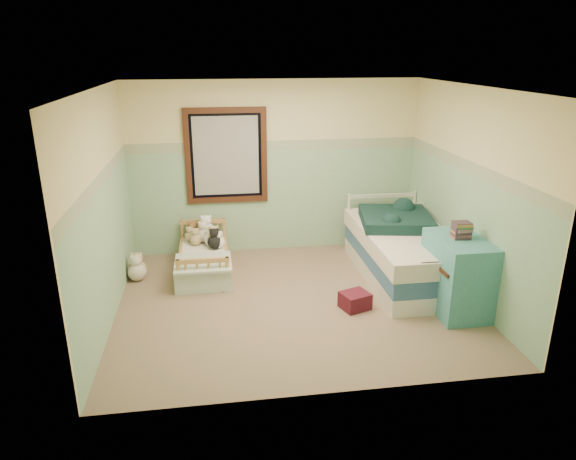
{
  "coord_description": "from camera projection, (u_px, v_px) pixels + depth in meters",
  "views": [
    {
      "loc": [
        -0.91,
        -5.55,
        2.88
      ],
      "look_at": [
        -0.02,
        0.35,
        0.79
      ],
      "focal_mm": 32.25,
      "sensor_mm": 36.0,
      "label": 1
    }
  ],
  "objects": [
    {
      "name": "twin_mattress",
      "position": [
        406.0,
        239.0,
        6.73
      ],
      "size": [
        1.1,
        2.17,
        0.22
      ],
      "primitive_type": "cube",
      "color": "white",
      "rests_on": "twin_boxspring"
    },
    {
      "name": "twin_boxspring",
      "position": [
        405.0,
        255.0,
        6.8
      ],
      "size": [
        1.06,
        2.12,
        0.22
      ],
      "primitive_type": "cube",
      "color": "navy",
      "rests_on": "twin_bed_frame"
    },
    {
      "name": "plush_floor_tan",
      "position": [
        138.0,
        270.0,
        6.83
      ],
      "size": [
        0.25,
        0.25,
        0.25
      ],
      "primitive_type": "sphere",
      "color": "tan",
      "rests_on": "floor"
    },
    {
      "name": "wall_right",
      "position": [
        469.0,
        195.0,
        6.14
      ],
      "size": [
        0.04,
        3.6,
        2.5
      ],
      "primitive_type": "cube",
      "color": "beige",
      "rests_on": "floor"
    },
    {
      "name": "border_strip",
      "position": [
        275.0,
        146.0,
        7.41
      ],
      "size": [
        4.2,
        0.01,
        0.15
      ],
      "primitive_type": "cube",
      "color": "#436048",
      "rests_on": "wall_back"
    },
    {
      "name": "extra_plush_2",
      "position": [
        219.0,
        242.0,
        7.1
      ],
      "size": [
        0.17,
        0.17,
        0.17
      ],
      "primitive_type": "sphere",
      "color": "white",
      "rests_on": "toddler_mattress"
    },
    {
      "name": "window_frame",
      "position": [
        226.0,
        156.0,
        7.33
      ],
      "size": [
        1.16,
        0.06,
        1.36
      ],
      "primitive_type": "cube",
      "color": "black",
      "rests_on": "wall_back"
    },
    {
      "name": "patchwork_quilt",
      "position": [
        203.0,
        263.0,
        6.61
      ],
      "size": [
        0.72,
        0.66,
        0.03
      ],
      "primitive_type": "cube",
      "color": "#94BADF",
      "rests_on": "toddler_mattress"
    },
    {
      "name": "window_blinds",
      "position": [
        226.0,
        156.0,
        7.34
      ],
      "size": [
        0.92,
        0.01,
        1.12
      ],
      "primitive_type": "cube",
      "color": "beige",
      "rests_on": "window_frame"
    },
    {
      "name": "ceiling",
      "position": [
        295.0,
        87.0,
        5.43
      ],
      "size": [
        4.2,
        3.6,
        0.02
      ],
      "primitive_type": "cube",
      "color": "white",
      "rests_on": "wall_back"
    },
    {
      "name": "extra_plush_1",
      "position": [
        211.0,
        239.0,
        7.18
      ],
      "size": [
        0.2,
        0.2,
        0.2
      ],
      "primitive_type": "sphere",
      "color": "white",
      "rests_on": "toddler_mattress"
    },
    {
      "name": "floor_book",
      "position": [
        218.0,
        287.0,
        6.6
      ],
      "size": [
        0.36,
        0.34,
        0.03
      ],
      "primitive_type": "cube",
      "rotation": [
        0.0,
        0.0,
        -0.51
      ],
      "color": "#EE9846",
      "rests_on": "floor"
    },
    {
      "name": "toddler_bed_frame",
      "position": [
        204.0,
        266.0,
        7.06
      ],
      "size": [
        0.66,
        1.32,
        0.17
      ],
      "primitive_type": "cube",
      "color": "olive",
      "rests_on": "floor"
    },
    {
      "name": "toddler_mattress",
      "position": [
        204.0,
        256.0,
        7.02
      ],
      "size": [
        0.6,
        1.26,
        0.12
      ],
      "primitive_type": "cube",
      "color": "white",
      "rests_on": "toddler_bed_frame"
    },
    {
      "name": "wall_left",
      "position": [
        102.0,
        210.0,
        5.56
      ],
      "size": [
        0.04,
        3.6,
        2.5
      ],
      "primitive_type": "cube",
      "color": "beige",
      "rests_on": "floor"
    },
    {
      "name": "floor",
      "position": [
        294.0,
        302.0,
        6.27
      ],
      "size": [
        4.2,
        3.6,
        0.02
      ],
      "primitive_type": "cube",
      "color": "brown",
      "rests_on": "ground"
    },
    {
      "name": "dresser",
      "position": [
        457.0,
        275.0,
        5.92
      ],
      "size": [
        0.55,
        0.88,
        0.88
      ],
      "primitive_type": "cube",
      "color": "teal",
      "rests_on": "floor"
    },
    {
      "name": "plush_floor_cream",
      "position": [
        137.0,
        272.0,
        6.79
      ],
      "size": [
        0.24,
        0.24,
        0.24
      ],
      "primitive_type": "sphere",
      "color": "beige",
      "rests_on": "floor"
    },
    {
      "name": "plush_bed_dark",
      "position": [
        212.0,
        238.0,
        7.25
      ],
      "size": [
        0.17,
        0.17,
        0.17
      ],
      "primitive_type": "sphere",
      "color": "black",
      "rests_on": "toddler_mattress"
    },
    {
      "name": "extra_plush_3",
      "position": [
        215.0,
        242.0,
        7.08
      ],
      "size": [
        0.2,
        0.2,
        0.2
      ],
      "primitive_type": "sphere",
      "color": "black",
      "rests_on": "toddler_mattress"
    },
    {
      "name": "extra_plush_5",
      "position": [
        214.0,
        240.0,
        7.14
      ],
      "size": [
        0.21,
        0.21,
        0.21
      ],
      "primitive_type": "sphere",
      "color": "tan",
      "rests_on": "toddler_mattress"
    },
    {
      "name": "twin_bed_frame",
      "position": [
        404.0,
        270.0,
        6.87
      ],
      "size": [
        1.06,
        2.12,
        0.22
      ],
      "primitive_type": "cube",
      "color": "white",
      "rests_on": "floor"
    },
    {
      "name": "extra_plush_0",
      "position": [
        190.0,
        237.0,
        7.35
      ],
      "size": [
        0.15,
        0.15,
        0.15
      ],
      "primitive_type": "sphere",
      "color": "tan",
      "rests_on": "toddler_mattress"
    },
    {
      "name": "book_stack",
      "position": [
        461.0,
        230.0,
        5.77
      ],
      "size": [
        0.19,
        0.15,
        0.19
      ],
      "primitive_type": "cube",
      "rotation": [
        0.0,
        0.0,
        -0.02
      ],
      "color": "#4B2427",
      "rests_on": "dresser"
    },
    {
      "name": "wainscot_mint",
      "position": [
        275.0,
        201.0,
        7.68
      ],
      "size": [
        4.2,
        0.01,
        1.5
      ],
      "primitive_type": "cube",
      "color": "#88AA8A",
      "rests_on": "floor"
    },
    {
      "name": "teal_blanket",
      "position": [
        396.0,
        219.0,
        6.94
      ],
      "size": [
        1.06,
        1.1,
        0.14
      ],
      "primitive_type": "cube",
      "rotation": [
        0.0,
        0.0,
        -0.18
      ],
      "color": "black",
      "rests_on": "twin_mattress"
    },
    {
      "name": "wall_front",
      "position": [
        330.0,
        263.0,
        4.17
      ],
      "size": [
        4.2,
        0.04,
        2.5
      ],
      "primitive_type": "cube",
      "color": "beige",
      "rests_on": "floor"
    },
    {
      "name": "plush_bed_tan",
      "position": [
        196.0,
        239.0,
        7.22
      ],
      "size": [
        0.17,
        0.17,
        0.17
      ],
      "primitive_type": "sphere",
      "color": "tan",
      "rests_on": "toddler_mattress"
    },
    {
      "name": "wall_back",
      "position": [
        275.0,
        168.0,
        7.53
      ],
      "size": [
        4.2,
        0.04,
        2.5
      ],
      "primitive_type": "cube",
      "color": "beige",
      "rests_on": "floor"
    },
    {
      "name": "plush_bed_white",
      "position": [
        207.0,
        231.0,
        7.43
      ],
      "size": [
        0.24,
        0.24,
        0.24
      ],
      "primitive_type": "sphere",
      "color": "white",
      "rests_on": "toddler_mattress"
    },
    {
      "name": "red_pillow",
      "position": [
        355.0,
        301.0,
        6.06
      ],
      "size": [
        0.39,
        0.36,
        0.2
      ],
      "primitive_type": "cube",
      "rotation": [
        0.0,
        0.0,
        0.34
      ],
      "color": "maroon",
      "rests_on": "floor"
    },
    {
      "name": "extra_plush_4",
      "position": [
        203.0,
        235.0,
        7.32
      ],
      "size": [
        0.21,
        0.21,
        0.21
      ],
      "primitive_type": "sphere",
      "color": "beige",
      "rests_on": "toddler_mattress"
    },
    {
      "name": "plush_bed_brown",
      "position": [
        193.0,
        234.0,
        7.41
      ],
      "size": [
        0.18,
        0.18,
        0.18
      ],
      "primitive_type": "sphere",
      "color": "brown",
      "rests_on": "toddler_mattress"
    }
  ]
}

